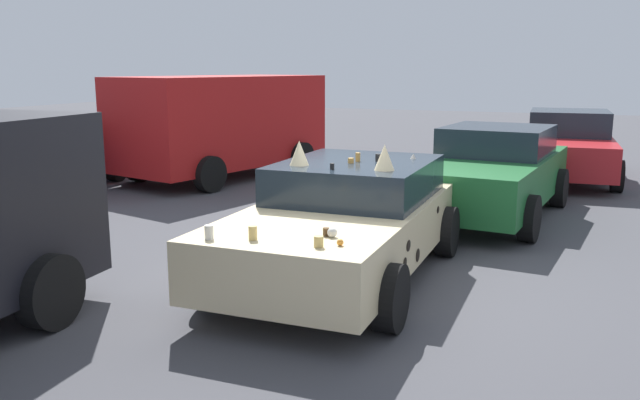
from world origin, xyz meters
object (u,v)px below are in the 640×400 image
object	(u,v)px
parked_sedan_behind_left	(36,155)
art_car_decorated	(347,219)
parked_sedan_far_right	(491,172)
parked_sedan_near_left	(568,145)
parked_van_far_left	(222,121)

from	to	relation	value
parked_sedan_behind_left	art_car_decorated	bearing A→B (deg)	-116.54
art_car_decorated	parked_sedan_behind_left	xyz separation A→B (m)	(2.78, 7.53, 0.03)
parked_sedan_far_right	parked_sedan_near_left	xyz separation A→B (m)	(4.48, -1.02, -0.00)
art_car_decorated	parked_sedan_behind_left	distance (m)	8.02
parked_sedan_far_right	parked_sedan_behind_left	size ratio (longest dim) A/B	1.04
art_car_decorated	parked_sedan_near_left	size ratio (longest dim) A/B	0.94
parked_sedan_far_right	parked_sedan_behind_left	bearing A→B (deg)	-76.86
parked_van_far_left	parked_sedan_far_right	distance (m)	6.31
art_car_decorated	parked_sedan_behind_left	world-z (taller)	art_car_decorated
art_car_decorated	parked_sedan_near_left	distance (m)	8.63
parked_van_far_left	parked_sedan_far_right	xyz separation A→B (m)	(-1.71, -6.05, -0.52)
art_car_decorated	parked_sedan_near_left	bearing A→B (deg)	165.19
art_car_decorated	parked_sedan_far_right	bearing A→B (deg)	163.64
art_car_decorated	parked_sedan_far_right	size ratio (longest dim) A/B	0.97
parked_van_far_left	parked_sedan_far_right	bearing A→B (deg)	-91.95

